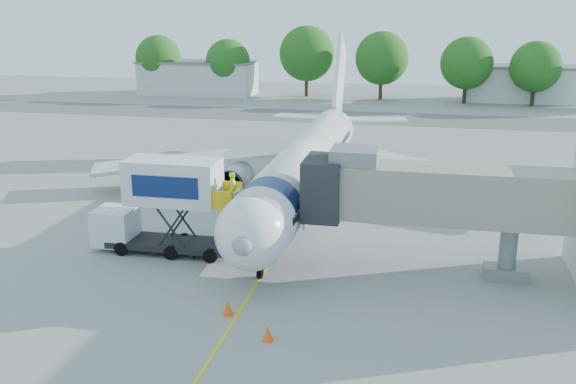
% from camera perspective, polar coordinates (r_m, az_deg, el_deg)
% --- Properties ---
extents(ground, '(160.00, 160.00, 0.00)m').
position_cam_1_polar(ground, '(42.43, 0.69, -2.58)').
color(ground, gray).
rests_on(ground, ground).
extents(guidance_line, '(0.15, 70.00, 0.01)m').
position_cam_1_polar(guidance_line, '(42.42, 0.69, -2.58)').
color(guidance_line, yellow).
rests_on(guidance_line, ground).
extents(taxiway_strip, '(120.00, 10.00, 0.01)m').
position_cam_1_polar(taxiway_strip, '(82.92, 6.40, 6.58)').
color(taxiway_strip, '#59595B').
rests_on(taxiway_strip, ground).
extents(aircraft, '(34.17, 37.73, 11.35)m').
position_cam_1_polar(aircraft, '(45.50, 1.72, 2.57)').
color(aircraft, white).
rests_on(aircraft, ground).
extents(jet_bridge, '(13.90, 3.20, 6.60)m').
position_cam_1_polar(jet_bridge, '(33.72, 11.78, -0.17)').
color(jet_bridge, gray).
rests_on(jet_bridge, ground).
extents(catering_hiloader, '(8.59, 2.44, 5.50)m').
position_cam_1_polar(catering_hiloader, '(36.96, -11.02, -1.24)').
color(catering_hiloader, black).
rests_on(catering_hiloader, ground).
extents(ground_tug, '(3.75, 2.39, 1.39)m').
position_cam_1_polar(ground_tug, '(25.89, -5.36, -13.78)').
color(ground_tug, silver).
rests_on(ground_tug, ground).
extents(safety_cone_a, '(0.47, 0.47, 0.74)m').
position_cam_1_polar(safety_cone_a, '(29.94, -5.38, -10.21)').
color(safety_cone_a, '#F5510C').
rests_on(safety_cone_a, ground).
extents(safety_cone_b, '(0.45, 0.45, 0.71)m').
position_cam_1_polar(safety_cone_b, '(27.74, -1.81, -12.45)').
color(safety_cone_b, '#F5510C').
rests_on(safety_cone_b, ground).
extents(outbuilding_left, '(18.40, 8.40, 5.30)m').
position_cam_1_polar(outbuilding_left, '(106.24, -7.97, 10.05)').
color(outbuilding_left, beige).
rests_on(outbuilding_left, ground).
extents(outbuilding_right, '(16.40, 7.40, 5.30)m').
position_cam_1_polar(outbuilding_right, '(102.99, 20.03, 9.06)').
color(outbuilding_right, beige).
rests_on(outbuilding_right, ground).
extents(tree_a, '(7.32, 7.32, 9.34)m').
position_cam_1_polar(tree_a, '(107.51, -11.45, 11.57)').
color(tree_a, '#382314').
rests_on(tree_a, ground).
extents(tree_b, '(6.95, 6.95, 8.86)m').
position_cam_1_polar(tree_b, '(103.05, -5.36, 11.47)').
color(tree_b, '#382314').
rests_on(tree_b, ground).
extents(tree_c, '(8.56, 8.56, 10.91)m').
position_cam_1_polar(tree_c, '(102.13, 1.68, 12.19)').
color(tree_c, '#382314').
rests_on(tree_c, ground).
extents(tree_d, '(8.00, 8.00, 10.20)m').
position_cam_1_polar(tree_d, '(99.62, 8.33, 11.69)').
color(tree_d, '#382314').
rests_on(tree_d, ground).
extents(tree_e, '(7.52, 7.52, 9.59)m').
position_cam_1_polar(tree_e, '(97.76, 15.60, 10.98)').
color(tree_e, '#382314').
rests_on(tree_e, ground).
extents(tree_f, '(7.14, 7.14, 9.10)m').
position_cam_1_polar(tree_f, '(98.23, 21.16, 10.34)').
color(tree_f, '#382314').
rests_on(tree_f, ground).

